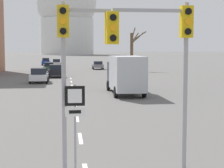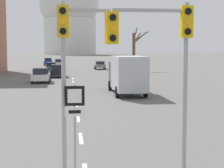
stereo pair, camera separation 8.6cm
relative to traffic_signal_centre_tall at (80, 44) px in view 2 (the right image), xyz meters
name	(u,v)px [view 2 (the right image)]	position (x,y,z in m)	size (l,w,h in m)	color
lane_stripe_1	(81,138)	(0.14, 4.03, -3.89)	(0.16, 2.00, 0.01)	silver
lane_stripe_2	(78,118)	(0.14, 8.53, -3.89)	(0.16, 2.00, 0.01)	silver
lane_stripe_3	(76,106)	(0.14, 13.03, -3.89)	(0.16, 2.00, 0.01)	silver
lane_stripe_4	(75,97)	(0.14, 17.53, -3.89)	(0.16, 2.00, 0.01)	silver
lane_stripe_5	(74,90)	(0.14, 22.03, -3.89)	(0.16, 2.00, 0.01)	silver
lane_stripe_6	(74,86)	(0.14, 26.53, -3.89)	(0.16, 2.00, 0.01)	silver
lane_stripe_7	(73,82)	(0.14, 31.03, -3.89)	(0.16, 2.00, 0.01)	silver
lane_stripe_8	(73,78)	(0.14, 35.53, -3.89)	(0.16, 2.00, 0.01)	silver
traffic_signal_centre_tall	(80,44)	(0.00, 0.00, 0.00)	(1.80, 0.34, 5.14)	#9E9EA3
traffic_signal_near_right	(161,43)	(2.44, -0.29, 0.02)	(2.62, 0.34, 5.14)	#9E9EA3
route_sign_post	(75,112)	(-0.17, -0.23, -2.05)	(0.60, 0.08, 2.69)	#9E9EA3
sedan_near_left	(51,67)	(-3.08, 48.05, -3.07)	(1.71, 4.15, 1.60)	#2D4C33
sedan_near_right	(100,65)	(5.25, 56.08, -3.12)	(1.87, 4.22, 1.47)	slate
sedan_mid_centre	(41,75)	(-3.39, 30.19, -3.08)	(1.95, 3.91, 1.63)	silver
sedan_far_left	(58,71)	(-1.80, 38.10, -3.07)	(1.88, 4.09, 1.65)	black
sedan_far_right	(48,62)	(-4.91, 73.48, -3.06)	(1.81, 4.09, 1.65)	navy
sedan_distant_centre	(59,63)	(-2.41, 67.56, -3.09)	(1.79, 3.93, 1.55)	#B7B7BC
delivery_truck	(127,74)	(4.40, 18.86, -2.19)	(2.44, 7.20, 3.14)	#333842
bare_tree_right_near	(135,50)	(10.58, 50.32, -0.32)	(2.74, 1.27, 7.28)	brown
capitol_dome	(69,13)	(0.14, 220.65, 21.09)	(36.30, 36.30, 51.28)	silver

